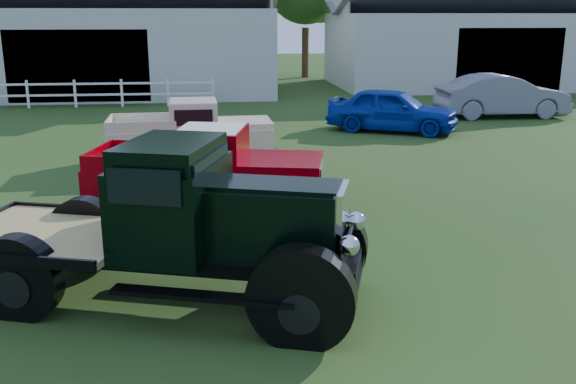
{
  "coord_description": "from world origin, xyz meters",
  "views": [
    {
      "loc": [
        -0.98,
        -9.02,
        3.89
      ],
      "look_at": [
        0.2,
        1.2,
        1.05
      ],
      "focal_mm": 40.0,
      "sensor_mm": 36.0,
      "label": 1
    }
  ],
  "objects_px": {
    "misc_car_blue": "(392,110)",
    "white_pickup": "(191,132)",
    "vintage_flatbed": "(166,223)",
    "red_pickup": "(207,170)",
    "misc_car_grey": "(502,96)"
  },
  "relations": [
    {
      "from": "white_pickup",
      "to": "misc_car_blue",
      "type": "bearing_deg",
      "value": 29.32
    },
    {
      "from": "vintage_flatbed",
      "to": "white_pickup",
      "type": "bearing_deg",
      "value": 107.07
    },
    {
      "from": "vintage_flatbed",
      "to": "misc_car_grey",
      "type": "bearing_deg",
      "value": 70.03
    },
    {
      "from": "misc_car_blue",
      "to": "misc_car_grey",
      "type": "distance_m",
      "value": 5.88
    },
    {
      "from": "misc_car_grey",
      "to": "vintage_flatbed",
      "type": "bearing_deg",
      "value": 142.86
    },
    {
      "from": "red_pickup",
      "to": "misc_car_blue",
      "type": "relative_size",
      "value": 1.09
    },
    {
      "from": "red_pickup",
      "to": "misc_car_grey",
      "type": "distance_m",
      "value": 16.29
    },
    {
      "from": "red_pickup",
      "to": "misc_car_blue",
      "type": "xyz_separation_m",
      "value": [
        6.29,
        8.79,
        -0.12
      ]
    },
    {
      "from": "white_pickup",
      "to": "misc_car_grey",
      "type": "height_order",
      "value": "same"
    },
    {
      "from": "vintage_flatbed",
      "to": "white_pickup",
      "type": "xyz_separation_m",
      "value": [
        0.06,
        8.86,
        -0.31
      ]
    },
    {
      "from": "misc_car_blue",
      "to": "white_pickup",
      "type": "bearing_deg",
      "value": 148.45
    },
    {
      "from": "vintage_flatbed",
      "to": "misc_car_grey",
      "type": "relative_size",
      "value": 1.14
    },
    {
      "from": "vintage_flatbed",
      "to": "red_pickup",
      "type": "bearing_deg",
      "value": 100.3
    },
    {
      "from": "misc_car_blue",
      "to": "misc_car_grey",
      "type": "xyz_separation_m",
      "value": [
        5.21,
        2.74,
        0.08
      ]
    },
    {
      "from": "vintage_flatbed",
      "to": "misc_car_blue",
      "type": "distance_m",
      "value": 14.67
    }
  ]
}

